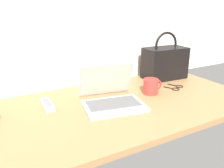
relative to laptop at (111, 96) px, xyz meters
name	(u,v)px	position (x,y,z in m)	size (l,w,h in m)	color
desk	(113,108)	(0.00, -0.02, -0.06)	(1.60, 0.76, 0.03)	#A87A4C
laptop	(111,96)	(0.00, 0.00, 0.00)	(0.35, 0.35, 0.21)	#B2B5BA
coffee_mug	(151,86)	(0.28, 0.02, 0.00)	(0.13, 0.09, 0.09)	red
remote_control_near	(47,104)	(-0.31, 0.13, -0.03)	(0.05, 0.16, 0.02)	#B7B7B7
eyeglasses	(177,88)	(0.49, 0.02, -0.04)	(0.13, 0.13, 0.01)	black
handbag	(165,62)	(0.56, 0.23, 0.07)	(0.31, 0.18, 0.33)	black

